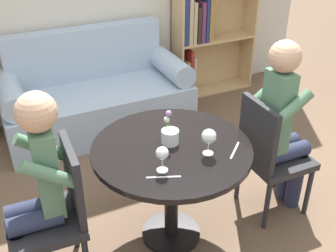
{
  "coord_description": "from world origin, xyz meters",
  "views": [
    {
      "loc": [
        -0.94,
        -1.92,
        2.12
      ],
      "look_at": [
        0.0,
        0.05,
        0.84
      ],
      "focal_mm": 45.0,
      "sensor_mm": 36.0,
      "label": 1
    }
  ],
  "objects_px": {
    "chair_left": "(56,210)",
    "flower_vase": "(170,134)",
    "couch": "(96,97)",
    "chair_right": "(269,153)",
    "wine_glass_left": "(162,154)",
    "wine_glass_right": "(209,137)",
    "person_left": "(36,189)",
    "person_right": "(283,126)",
    "bookshelf_right": "(203,37)"
  },
  "relations": [
    {
      "from": "chair_left",
      "to": "flower_vase",
      "type": "xyz_separation_m",
      "value": [
        0.74,
        0.04,
        0.29
      ]
    },
    {
      "from": "couch",
      "to": "flower_vase",
      "type": "xyz_separation_m",
      "value": [
        0.01,
        -1.62,
        0.48
      ]
    },
    {
      "from": "chair_right",
      "to": "wine_glass_left",
      "type": "distance_m",
      "value": 0.95
    },
    {
      "from": "couch",
      "to": "wine_glass_right",
      "type": "height_order",
      "value": "couch"
    },
    {
      "from": "chair_left",
      "to": "chair_right",
      "type": "distance_m",
      "value": 1.46
    },
    {
      "from": "chair_right",
      "to": "wine_glass_right",
      "type": "bearing_deg",
      "value": 102.21
    },
    {
      "from": "couch",
      "to": "wine_glass_left",
      "type": "xyz_separation_m",
      "value": [
        -0.15,
        -1.85,
        0.52
      ]
    },
    {
      "from": "chair_right",
      "to": "person_left",
      "type": "distance_m",
      "value": 1.55
    },
    {
      "from": "person_right",
      "to": "wine_glass_right",
      "type": "distance_m",
      "value": 0.68
    },
    {
      "from": "person_right",
      "to": "bookshelf_right",
      "type": "bearing_deg",
      "value": -13.47
    },
    {
      "from": "chair_left",
      "to": "flower_vase",
      "type": "relative_size",
      "value": 3.92
    },
    {
      "from": "couch",
      "to": "flower_vase",
      "type": "height_order",
      "value": "flower_vase"
    },
    {
      "from": "wine_glass_right",
      "to": "couch",
      "type": "bearing_deg",
      "value": 95.14
    },
    {
      "from": "chair_right",
      "to": "flower_vase",
      "type": "xyz_separation_m",
      "value": [
        -0.72,
        0.09,
        0.29
      ]
    },
    {
      "from": "wine_glass_left",
      "to": "couch",
      "type": "bearing_deg",
      "value": 85.34
    },
    {
      "from": "flower_vase",
      "to": "wine_glass_left",
      "type": "bearing_deg",
      "value": -124.31
    },
    {
      "from": "person_right",
      "to": "wine_glass_left",
      "type": "distance_m",
      "value": 0.99
    },
    {
      "from": "flower_vase",
      "to": "person_right",
      "type": "bearing_deg",
      "value": -6.25
    },
    {
      "from": "couch",
      "to": "chair_left",
      "type": "xyz_separation_m",
      "value": [
        -0.73,
        -1.65,
        0.18
      ]
    },
    {
      "from": "couch",
      "to": "flower_vase",
      "type": "distance_m",
      "value": 1.69
    },
    {
      "from": "person_left",
      "to": "person_right",
      "type": "distance_m",
      "value": 1.63
    },
    {
      "from": "couch",
      "to": "chair_right",
      "type": "distance_m",
      "value": 1.86
    },
    {
      "from": "wine_glass_right",
      "to": "bookshelf_right",
      "type": "bearing_deg",
      "value": 60.93
    },
    {
      "from": "couch",
      "to": "person_left",
      "type": "relative_size",
      "value": 1.41
    },
    {
      "from": "chair_left",
      "to": "wine_glass_left",
      "type": "relative_size",
      "value": 5.89
    },
    {
      "from": "person_left",
      "to": "flower_vase",
      "type": "bearing_deg",
      "value": 94.69
    },
    {
      "from": "bookshelf_right",
      "to": "chair_right",
      "type": "distance_m",
      "value": 2.07
    },
    {
      "from": "couch",
      "to": "person_left",
      "type": "bearing_deg",
      "value": -116.31
    },
    {
      "from": "bookshelf_right",
      "to": "flower_vase",
      "type": "xyz_separation_m",
      "value": [
        -1.31,
        -1.89,
        0.15
      ]
    },
    {
      "from": "person_right",
      "to": "wine_glass_right",
      "type": "height_order",
      "value": "person_right"
    },
    {
      "from": "chair_left",
      "to": "wine_glass_left",
      "type": "xyz_separation_m",
      "value": [
        0.58,
        -0.2,
        0.34
      ]
    },
    {
      "from": "wine_glass_left",
      "to": "flower_vase",
      "type": "distance_m",
      "value": 0.29
    },
    {
      "from": "chair_left",
      "to": "person_left",
      "type": "distance_m",
      "value": 0.2
    },
    {
      "from": "flower_vase",
      "to": "wine_glass_right",
      "type": "bearing_deg",
      "value": -52.02
    },
    {
      "from": "bookshelf_right",
      "to": "chair_right",
      "type": "height_order",
      "value": "bookshelf_right"
    },
    {
      "from": "chair_left",
      "to": "flower_vase",
      "type": "bearing_deg",
      "value": 95.46
    },
    {
      "from": "wine_glass_right",
      "to": "flower_vase",
      "type": "relative_size",
      "value": 0.71
    },
    {
      "from": "couch",
      "to": "bookshelf_right",
      "type": "relative_size",
      "value": 1.42
    },
    {
      "from": "person_left",
      "to": "wine_glass_right",
      "type": "height_order",
      "value": "person_left"
    },
    {
      "from": "couch",
      "to": "person_right",
      "type": "height_order",
      "value": "person_right"
    },
    {
      "from": "person_left",
      "to": "flower_vase",
      "type": "distance_m",
      "value": 0.83
    },
    {
      "from": "chair_left",
      "to": "person_right",
      "type": "distance_m",
      "value": 1.56
    },
    {
      "from": "couch",
      "to": "chair_left",
      "type": "distance_m",
      "value": 1.82
    },
    {
      "from": "chair_left",
      "to": "bookshelf_right",
      "type": "bearing_deg",
      "value": 135.79
    },
    {
      "from": "person_left",
      "to": "person_right",
      "type": "xyz_separation_m",
      "value": [
        1.63,
        -0.06,
        0.02
      ]
    },
    {
      "from": "couch",
      "to": "chair_right",
      "type": "height_order",
      "value": "couch"
    },
    {
      "from": "wine_glass_left",
      "to": "person_left",
      "type": "bearing_deg",
      "value": 162.89
    },
    {
      "from": "bookshelf_right",
      "to": "chair_left",
      "type": "height_order",
      "value": "bookshelf_right"
    },
    {
      "from": "chair_right",
      "to": "couch",
      "type": "bearing_deg",
      "value": 24.1
    },
    {
      "from": "chair_right",
      "to": "person_right",
      "type": "relative_size",
      "value": 0.69
    }
  ]
}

